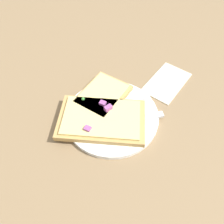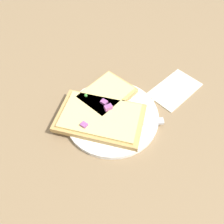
% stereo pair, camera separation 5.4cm
% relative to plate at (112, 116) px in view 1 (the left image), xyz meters
% --- Properties ---
extents(ground_plane, '(4.00, 4.00, 0.00)m').
position_rel_plate_xyz_m(ground_plane, '(0.00, 0.00, -0.01)').
color(ground_plane, '#7F6647').
extents(plate, '(0.24, 0.24, 0.01)m').
position_rel_plate_xyz_m(plate, '(0.00, 0.00, 0.00)').
color(plate, white).
rests_on(plate, ground).
extents(fork, '(0.17, 0.15, 0.01)m').
position_rel_plate_xyz_m(fork, '(-0.02, -0.03, 0.01)').
color(fork, silver).
rests_on(fork, plate).
extents(knife, '(0.16, 0.14, 0.01)m').
position_rel_plate_xyz_m(knife, '(-0.01, 0.05, 0.01)').
color(knife, silver).
rests_on(knife, plate).
extents(pizza_slice_main, '(0.22, 0.25, 0.03)m').
position_rel_plate_xyz_m(pizza_slice_main, '(0.03, -0.01, 0.02)').
color(pizza_slice_main, tan).
rests_on(pizza_slice_main, plate).
extents(pizza_slice_corner, '(0.15, 0.12, 0.03)m').
position_rel_plate_xyz_m(pizza_slice_corner, '(-0.03, -0.05, 0.02)').
color(pizza_slice_corner, tan).
rests_on(pizza_slice_corner, plate).
extents(crumb_scatter, '(0.07, 0.03, 0.01)m').
position_rel_plate_xyz_m(crumb_scatter, '(0.05, -0.01, 0.01)').
color(crumb_scatter, '#A08858').
rests_on(crumb_scatter, plate).
extents(napkin, '(0.15, 0.09, 0.01)m').
position_rel_plate_xyz_m(napkin, '(-0.19, 0.05, -0.00)').
color(napkin, beige).
rests_on(napkin, ground).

